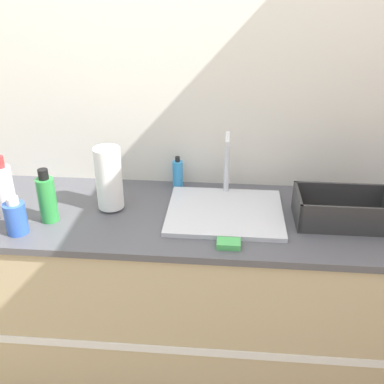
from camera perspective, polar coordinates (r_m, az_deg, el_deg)
The scene contains 10 objects.
wall_back at distance 2.10m, azimuth -1.65°, elevation 10.77°, with size 4.67×0.06×2.60m.
counter_cabinet at distance 2.20m, azimuth -2.38°, elevation -13.23°, with size 2.29×0.64×0.93m.
sink at distance 1.92m, azimuth 4.22°, elevation -2.18°, with size 0.49×0.41×0.31m.
paper_towel_roll at distance 1.93m, azimuth -10.50°, elevation 1.67°, with size 0.11×0.11×0.28m.
dish_rack at distance 1.95m, azimuth 18.58°, elevation -2.42°, with size 0.39×0.22×0.13m.
bottle_blue at distance 1.89m, azimuth -21.48°, elevation -3.00°, with size 0.08×0.08×0.16m.
bottle_white_spray at distance 2.01m, azimuth -22.72°, elevation 0.22°, with size 0.08×0.08×0.27m.
bottle_green at distance 1.92m, azimuth -17.92°, elevation -0.77°, with size 0.07×0.07×0.23m.
soap_dispenser at distance 2.12m, azimuth -1.81°, elevation 2.29°, with size 0.05×0.05×0.16m.
sponge at distance 1.71m, azimuth 4.67°, elevation -6.57°, with size 0.09×0.06×0.02m.
Camera 1 is at (0.23, -1.35, 1.89)m, focal length 42.00 mm.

